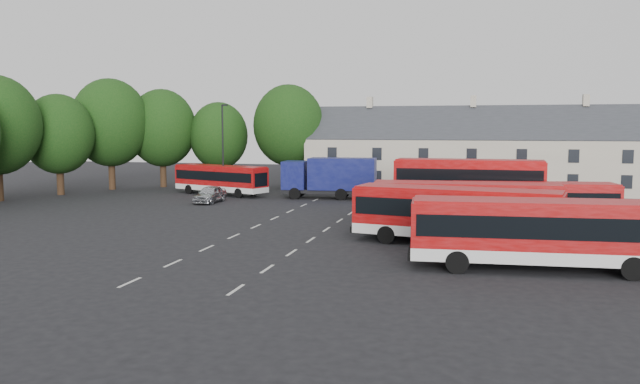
{
  "coord_description": "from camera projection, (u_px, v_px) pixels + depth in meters",
  "views": [
    {
      "loc": [
        14.79,
        -37.91,
        6.83
      ],
      "look_at": [
        3.84,
        4.76,
        2.2
      ],
      "focal_mm": 35.0,
      "sensor_mm": 36.0,
      "label": 1
    }
  ],
  "objects": [
    {
      "name": "bus_row_a",
      "position": [
        540.0,
        229.0,
        29.42
      ],
      "size": [
        12.14,
        3.66,
        3.38
      ],
      "rotation": [
        0.0,
        0.0,
        0.08
      ],
      "color": "silver",
      "rests_on": "ground"
    },
    {
      "name": "bus_row_e",
      "position": [
        534.0,
        201.0,
        42.24
      ],
      "size": [
        11.08,
        4.13,
        3.06
      ],
      "rotation": [
        0.0,
        0.0,
        0.16
      ],
      "color": "silver",
      "rests_on": "ground"
    },
    {
      "name": "bus_dd_south",
      "position": [
        468.0,
        185.0,
        46.1
      ],
      "size": [
        10.85,
        2.82,
        4.42
      ],
      "rotation": [
        0.0,
        0.0,
        -0.03
      ],
      "color": "silver",
      "rests_on": "ground"
    },
    {
      "name": "bus_row_c",
      "position": [
        456.0,
        211.0,
        35.82
      ],
      "size": [
        12.05,
        4.66,
        3.33
      ],
      "rotation": [
        0.0,
        0.0,
        -0.17
      ],
      "color": "silver",
      "rests_on": "ground"
    },
    {
      "name": "box_truck",
      "position": [
        331.0,
        176.0,
        59.27
      ],
      "size": [
        9.02,
        3.47,
        3.86
      ],
      "rotation": [
        0.0,
        0.0,
        0.08
      ],
      "color": "black",
      "rests_on": "ground"
    },
    {
      "name": "silver_car",
      "position": [
        210.0,
        194.0,
        56.12
      ],
      "size": [
        1.87,
        4.51,
        1.53
      ],
      "primitive_type": "imported",
      "rotation": [
        0.0,
        0.0,
        0.01
      ],
      "color": "#B0B3B8",
      "rests_on": "ground"
    },
    {
      "name": "bus_row_b",
      "position": [
        554.0,
        226.0,
        31.93
      ],
      "size": [
        10.45,
        2.92,
        2.93
      ],
      "rotation": [
        0.0,
        0.0,
        0.05
      ],
      "color": "silver",
      "rests_on": "ground"
    },
    {
      "name": "lamppost",
      "position": [
        223.0,
        147.0,
        61.48
      ],
      "size": [
        0.62,
        0.23,
        9.01
      ],
      "rotation": [
        0.0,
        0.0,
        0.01
      ],
      "color": "black",
      "rests_on": "ground"
    },
    {
      "name": "treeline",
      "position": [
        124.0,
        128.0,
        63.98
      ],
      "size": [
        29.92,
        32.59,
        12.01
      ],
      "color": "black",
      "rests_on": "ground"
    },
    {
      "name": "bus_north",
      "position": [
        221.0,
        177.0,
        62.35
      ],
      "size": [
        10.65,
        5.75,
        2.96
      ],
      "rotation": [
        0.0,
        0.0,
        -0.34
      ],
      "color": "silver",
      "rests_on": "ground"
    },
    {
      "name": "ground",
      "position": [
        245.0,
        231.0,
        40.89
      ],
      "size": [
        140.0,
        140.0,
        0.0
      ],
      "primitive_type": "plane",
      "color": "black",
      "rests_on": "ground"
    },
    {
      "name": "bus_dd_north",
      "position": [
        472.0,
        183.0,
        50.21
      ],
      "size": [
        10.01,
        3.54,
        4.02
      ],
      "rotation": [
        0.0,
        0.0,
        0.14
      ],
      "color": "silver",
      "rests_on": "ground"
    },
    {
      "name": "bus_row_d",
      "position": [
        465.0,
        203.0,
        39.46
      ],
      "size": [
        11.85,
        3.44,
        3.31
      ],
      "rotation": [
        0.0,
        0.0,
        0.06
      ],
      "color": "silver",
      "rests_on": "ground"
    },
    {
      "name": "lane_markings",
      "position": [
        291.0,
        228.0,
        42.2
      ],
      "size": [
        5.15,
        33.8,
        0.01
      ],
      "color": "beige",
      "rests_on": "ground"
    },
    {
      "name": "terrace_houses",
      "position": [
        472.0,
        155.0,
        65.93
      ],
      "size": [
        35.7,
        7.13,
        10.06
      ],
      "color": "beige",
      "rests_on": "ground"
    }
  ]
}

